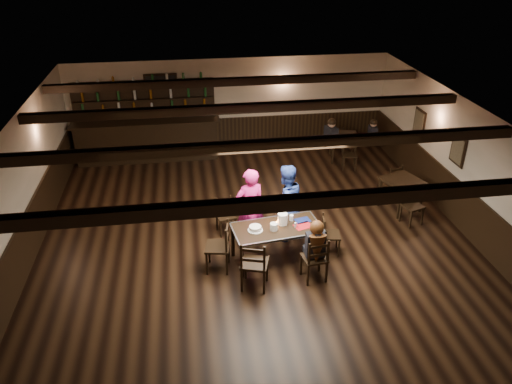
{
  "coord_description": "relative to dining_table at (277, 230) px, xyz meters",
  "views": [
    {
      "loc": [
        -1.3,
        -8.66,
        5.83
      ],
      "look_at": [
        0.02,
        0.2,
        1.08
      ],
      "focal_mm": 35.0,
      "sensor_mm": 36.0,
      "label": 1
    }
  ],
  "objects": [
    {
      "name": "ground",
      "position": [
        -0.29,
        0.67,
        -0.68
      ],
      "size": [
        10.0,
        10.0,
        0.0
      ],
      "primitive_type": "plane",
      "color": "black",
      "rests_on": "ground"
    },
    {
      "name": "room_shell",
      "position": [
        -0.29,
        0.71,
        1.06
      ],
      "size": [
        9.02,
        10.02,
        2.71
      ],
      "color": "beige",
      "rests_on": "ground"
    },
    {
      "name": "dining_table",
      "position": [
        0.0,
        0.0,
        0.0
      ],
      "size": [
        1.8,
        1.06,
        0.75
      ],
      "color": "black",
      "rests_on": "ground"
    },
    {
      "name": "chair_near_left",
      "position": [
        -0.57,
        -0.84,
        -0.09
      ],
      "size": [
        0.59,
        0.57,
        1.01
      ],
      "color": "black",
      "rests_on": "ground"
    },
    {
      "name": "chair_near_right",
      "position": [
        0.59,
        -0.77,
        -0.14
      ],
      "size": [
        0.48,
        0.46,
        0.92
      ],
      "color": "black",
      "rests_on": "ground"
    },
    {
      "name": "chair_end_left",
      "position": [
        -1.07,
        -0.14,
        -0.1
      ],
      "size": [
        0.52,
        0.54,
        1.0
      ],
      "color": "black",
      "rests_on": "ground"
    },
    {
      "name": "chair_end_right",
      "position": [
        1.05,
        0.11,
        -0.2
      ],
      "size": [
        0.43,
        0.44,
        0.83
      ],
      "color": "black",
      "rests_on": "ground"
    },
    {
      "name": "chair_far_pushed",
      "position": [
        -0.9,
        1.21,
        -0.21
      ],
      "size": [
        0.44,
        0.43,
        0.81
      ],
      "color": "black",
      "rests_on": "ground"
    },
    {
      "name": "woman_pink",
      "position": [
        -0.43,
        0.65,
        0.17
      ],
      "size": [
        0.7,
        0.55,
        1.7
      ],
      "primitive_type": "imported",
      "rotation": [
        0.0,
        0.0,
        3.4
      ],
      "color": "#DF3078",
      "rests_on": "ground"
    },
    {
      "name": "man_blue",
      "position": [
        0.32,
        0.77,
        0.16
      ],
      "size": [
        1.0,
        0.9,
        1.67
      ],
      "primitive_type": "imported",
      "rotation": [
        0.0,
        0.0,
        3.55
      ],
      "color": "navy",
      "rests_on": "ground"
    },
    {
      "name": "seated_person",
      "position": [
        0.58,
        -0.71,
        0.16
      ],
      "size": [
        0.34,
        0.51,
        0.83
      ],
      "color": "black",
      "rests_on": "ground"
    },
    {
      "name": "cake",
      "position": [
        -0.43,
        -0.05,
        0.11
      ],
      "size": [
        0.29,
        0.29,
        0.09
      ],
      "color": "white",
      "rests_on": "dining_table"
    },
    {
      "name": "plate_stack_a",
      "position": [
        -0.07,
        -0.08,
        0.14
      ],
      "size": [
        0.15,
        0.15,
        0.14
      ],
      "primitive_type": "cylinder",
      "color": "white",
      "rests_on": "dining_table"
    },
    {
      "name": "plate_stack_b",
      "position": [
        0.13,
        0.11,
        0.19
      ],
      "size": [
        0.19,
        0.19,
        0.23
      ],
      "primitive_type": "cylinder",
      "color": "white",
      "rests_on": "dining_table"
    },
    {
      "name": "tea_light",
      "position": [
        0.01,
        0.12,
        0.1
      ],
      "size": [
        0.05,
        0.05,
        0.06
      ],
      "color": "#A5A8AD",
      "rests_on": "dining_table"
    },
    {
      "name": "salt_shaker",
      "position": [
        0.35,
        -0.05,
        0.12
      ],
      "size": [
        0.04,
        0.04,
        0.1
      ],
      "primitive_type": "cylinder",
      "color": "silver",
      "rests_on": "dining_table"
    },
    {
      "name": "pepper_shaker",
      "position": [
        0.37,
        -0.02,
        0.12
      ],
      "size": [
        0.03,
        0.03,
        0.09
      ],
      "primitive_type": "cylinder",
      "color": "#A5A8AD",
      "rests_on": "dining_table"
    },
    {
      "name": "drink_glass",
      "position": [
        0.33,
        0.2,
        0.13
      ],
      "size": [
        0.08,
        0.08,
        0.12
      ],
      "primitive_type": "cylinder",
      "color": "silver",
      "rests_on": "dining_table"
    },
    {
      "name": "menu_red",
      "position": [
        0.51,
        -0.03,
        0.07
      ],
      "size": [
        0.4,
        0.33,
        0.0
      ],
      "primitive_type": "cube",
      "rotation": [
        0.0,
        0.0,
        0.3
      ],
      "color": "#9F1117",
      "rests_on": "dining_table"
    },
    {
      "name": "menu_blue",
      "position": [
        0.55,
        0.18,
        0.07
      ],
      "size": [
        0.34,
        0.28,
        0.0
      ],
      "primitive_type": "cube",
      "rotation": [
        0.0,
        0.0,
        0.24
      ],
      "color": "#0D1645",
      "rests_on": "dining_table"
    },
    {
      "name": "bar_counter",
      "position": [
        -2.68,
        5.39,
        0.05
      ],
      "size": [
        4.05,
        0.7,
        2.2
      ],
      "color": "black",
      "rests_on": "ground"
    },
    {
      "name": "back_table_a",
      "position": [
        3.22,
        1.58,
        -0.03
      ],
      "size": [
        1.02,
        1.02,
        0.75
      ],
      "color": "black",
      "rests_on": "ground"
    },
    {
      "name": "back_table_b",
      "position": [
        2.74,
        4.49,
        -0.04
      ],
      "size": [
        0.88,
        0.88,
        0.75
      ],
      "color": "black",
      "rests_on": "ground"
    },
    {
      "name": "bg_patron_left",
      "position": [
        2.34,
        4.41,
        0.19
      ],
      "size": [
        0.33,
        0.44,
        0.8
      ],
      "color": "black",
      "rests_on": "ground"
    },
    {
      "name": "bg_patron_right",
      "position": [
        3.56,
        4.47,
        0.13
      ],
      "size": [
        0.25,
        0.36,
        0.7
      ],
      "color": "black",
      "rests_on": "ground"
    }
  ]
}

